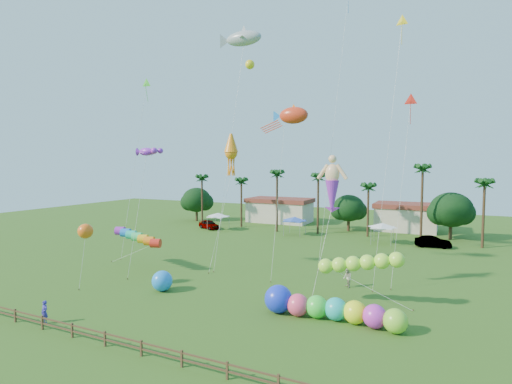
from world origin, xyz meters
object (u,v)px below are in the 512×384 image
at_px(car_a, 209,224).
at_px(caterpillar_inflatable, 327,308).
at_px(car_b, 433,242).
at_px(spectator_a, 45,312).
at_px(spectator_b, 347,278).
at_px(blue_ball, 162,281).

distance_m(car_a, caterpillar_inflatable, 44.34).
bearing_deg(car_b, caterpillar_inflatable, 163.07).
distance_m(spectator_a, spectator_b, 25.58).
xyz_separation_m(car_a, spectator_a, (12.36, -41.62, 0.06)).
height_order(car_a, spectator_a, spectator_a).
bearing_deg(spectator_b, blue_ball, -91.59).
distance_m(car_a, car_b, 36.93).
height_order(spectator_a, blue_ball, blue_ball).
relative_size(spectator_a, blue_ball, 0.91).
xyz_separation_m(spectator_a, blue_ball, (2.86, 9.75, 0.09)).
height_order(caterpillar_inflatable, blue_ball, caterpillar_inflatable).
height_order(spectator_b, blue_ball, blue_ball).
bearing_deg(car_a, spectator_a, -139.26).
xyz_separation_m(car_b, blue_ball, (-21.70, -31.87, 0.16)).
relative_size(car_b, blue_ball, 2.52).
relative_size(spectator_a, caterpillar_inflatable, 0.16).
relative_size(car_b, spectator_b, 2.58).
distance_m(car_a, blue_ball, 35.32).
distance_m(caterpillar_inflatable, blue_ball, 15.50).
height_order(spectator_b, caterpillar_inflatable, caterpillar_inflatable).
xyz_separation_m(spectator_b, caterpillar_inflatable, (0.42, -8.59, -0.01)).
bearing_deg(blue_ball, car_b, 55.75).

